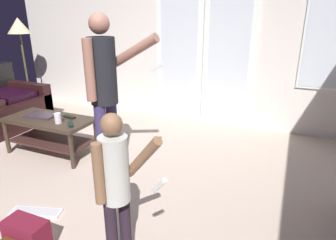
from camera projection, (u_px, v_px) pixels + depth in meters
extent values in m
cube|color=#C4AF9E|center=(88.00, 185.00, 3.02)|extent=(5.93, 4.66, 0.02)
cube|color=silver|center=(174.00, 37.00, 4.56)|extent=(5.93, 0.06, 2.61)
cube|color=white|center=(179.00, 56.00, 4.58)|extent=(0.76, 0.02, 2.10)
cube|color=silver|center=(179.00, 53.00, 4.55)|extent=(0.60, 0.01, 1.80)
cube|color=white|center=(228.00, 59.00, 4.30)|extent=(0.76, 0.02, 2.10)
cube|color=silver|center=(228.00, 55.00, 4.27)|extent=(0.60, 0.01, 1.80)
cube|color=white|center=(331.00, 42.00, 3.73)|extent=(0.68, 0.02, 1.23)
cube|color=silver|center=(331.00, 42.00, 3.71)|extent=(0.62, 0.01, 1.17)
cube|color=black|center=(27.00, 100.00, 4.87)|extent=(0.93, 0.16, 0.59)
cube|color=black|center=(7.00, 95.00, 4.47)|extent=(0.69, 0.53, 0.09)
cube|color=#382B20|center=(49.00, 120.00, 3.56)|extent=(1.07, 0.52, 0.04)
cube|color=#3A201D|center=(52.00, 141.00, 3.65)|extent=(0.99, 0.44, 0.02)
cylinder|color=#382B20|center=(7.00, 137.00, 3.63)|extent=(0.05, 0.05, 0.41)
cylinder|color=#382B20|center=(72.00, 151.00, 3.26)|extent=(0.05, 0.05, 0.41)
cylinder|color=#382B20|center=(35.00, 125.00, 4.02)|extent=(0.05, 0.05, 0.41)
cylinder|color=#382B20|center=(96.00, 137.00, 3.64)|extent=(0.05, 0.05, 0.41)
cylinder|color=#382E5C|center=(102.00, 144.00, 2.97)|extent=(0.11, 0.11, 0.81)
cylinder|color=#382E5C|center=(113.00, 138.00, 3.11)|extent=(0.11, 0.11, 0.81)
cylinder|color=black|center=(103.00, 71.00, 2.80)|extent=(0.26, 0.26, 0.63)
sphere|color=#A06A59|center=(99.00, 23.00, 2.65)|extent=(0.19, 0.19, 0.19)
cylinder|color=#A06A59|center=(89.00, 70.00, 2.64)|extent=(0.09, 0.09, 0.56)
cylinder|color=#A06A59|center=(134.00, 51.00, 2.78)|extent=(0.54, 0.13, 0.35)
cube|color=white|center=(157.00, 67.00, 2.71)|extent=(0.14, 0.05, 0.09)
cylinder|color=#281D29|center=(112.00, 240.00, 1.89)|extent=(0.08, 0.08, 0.54)
cylinder|color=#281D29|center=(126.00, 230.00, 1.98)|extent=(0.08, 0.08, 0.54)
cylinder|color=silver|center=(114.00, 169.00, 1.77)|extent=(0.18, 0.18, 0.42)
sphere|color=#926748|center=(111.00, 124.00, 1.67)|extent=(0.13, 0.13, 0.13)
cylinder|color=#926748|center=(98.00, 174.00, 1.67)|extent=(0.06, 0.06, 0.38)
cylinder|color=#926748|center=(143.00, 158.00, 1.76)|extent=(0.30, 0.13, 0.33)
cube|color=white|center=(159.00, 186.00, 1.74)|extent=(0.12, 0.07, 0.13)
cylinder|color=#2D2524|center=(32.00, 108.00, 5.43)|extent=(0.26, 0.26, 0.02)
cylinder|color=#4F4C2A|center=(26.00, 71.00, 5.20)|extent=(0.03, 0.03, 1.36)
cone|color=beige|center=(18.00, 26.00, 4.94)|extent=(0.37, 0.37, 0.26)
cube|color=maroon|center=(27.00, 236.00, 2.12)|extent=(0.31, 0.17, 0.26)
cube|color=white|center=(36.00, 212.00, 2.57)|extent=(0.46, 0.26, 0.02)
cube|color=silver|center=(36.00, 211.00, 2.56)|extent=(0.41, 0.21, 0.00)
cube|color=#372B33|center=(42.00, 115.00, 3.62)|extent=(0.39, 0.29, 0.02)
cylinder|color=white|center=(58.00, 118.00, 3.37)|extent=(0.08, 0.08, 0.12)
cube|color=black|center=(69.00, 117.00, 3.56)|extent=(0.18, 0.08, 0.02)
cube|color=black|center=(71.00, 124.00, 3.33)|extent=(0.16, 0.15, 0.02)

